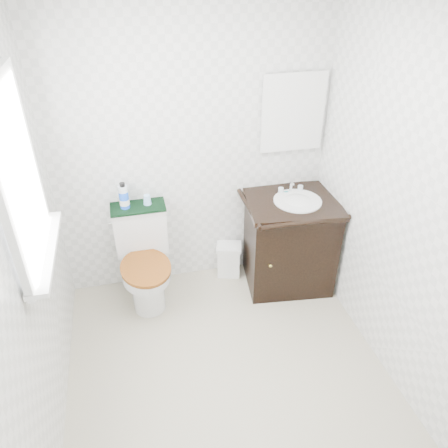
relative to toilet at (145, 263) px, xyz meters
name	(u,v)px	position (x,y,z in m)	size (l,w,h in m)	color
floor	(229,375)	(0.47, -0.97, -0.35)	(2.40, 2.40, 0.00)	#A9A388
wall_back	(193,151)	(0.47, 0.23, 0.85)	(2.40, 2.40, 0.00)	silver
wall_front	(319,429)	(0.47, -2.17, 0.85)	(2.40, 2.40, 0.00)	silver
wall_left	(20,261)	(-0.63, -0.97, 0.85)	(2.40, 2.40, 0.00)	silver
wall_right	(406,210)	(1.57, -0.97, 0.85)	(2.40, 2.40, 0.00)	silver
window	(17,177)	(-0.60, -0.72, 1.20)	(0.02, 0.70, 0.90)	white
mirror	(293,113)	(1.28, 0.21, 1.10)	(0.50, 0.02, 0.60)	silver
toilet	(145,263)	(0.00, 0.00, 0.00)	(0.44, 0.65, 0.81)	silver
vanity	(289,240)	(1.23, -0.06, 0.08)	(0.80, 0.71, 0.92)	black
trash_bin	(229,259)	(0.75, 0.13, -0.19)	(0.26, 0.23, 0.32)	white
towel	(138,207)	(0.00, 0.12, 0.46)	(0.43, 0.22, 0.02)	black
mouthwash_bottle	(124,197)	(-0.10, 0.12, 0.57)	(0.07, 0.07, 0.21)	blue
cup	(147,200)	(0.08, 0.14, 0.51)	(0.06, 0.06, 0.08)	#9ACCFC
soap_bar	(286,192)	(1.22, 0.06, 0.47)	(0.06, 0.04, 0.02)	#187275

